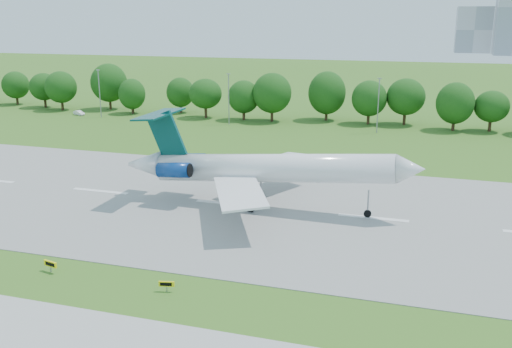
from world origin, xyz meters
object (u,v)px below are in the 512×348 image
(taxi_sign_left, at_px, (50,264))
(service_vehicle_a, at_px, (79,113))
(airliner, at_px, (257,167))
(service_vehicle_b, at_px, (154,119))

(taxi_sign_left, relative_size, service_vehicle_a, 0.46)
(airliner, distance_m, service_vehicle_a, 88.88)
(service_vehicle_a, bearing_deg, service_vehicle_b, -71.21)
(service_vehicle_a, relative_size, service_vehicle_b, 0.98)
(airliner, xyz_separation_m, service_vehicle_a, (-66.84, 58.36, -5.08))
(service_vehicle_a, bearing_deg, taxi_sign_left, -123.34)
(taxi_sign_left, bearing_deg, service_vehicle_b, 122.78)
(taxi_sign_left, distance_m, service_vehicle_a, 99.35)
(taxi_sign_left, bearing_deg, service_vehicle_a, 134.99)
(airliner, relative_size, taxi_sign_left, 24.03)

